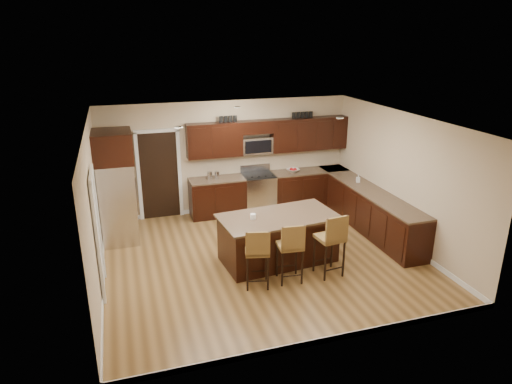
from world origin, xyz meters
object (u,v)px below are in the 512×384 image
object	(u,v)px
stool_left	(257,252)
stool_right	(332,238)
island	(278,240)
stool_mid	(291,246)
range	(258,192)
refrigerator	(116,186)

from	to	relation	value
stool_left	stool_right	bearing A→B (deg)	12.70
island	stool_right	xyz separation A→B (m)	(0.70, -0.85, 0.32)
stool_mid	range	bearing A→B (deg)	87.03
range	island	xyz separation A→B (m)	(-0.43, -2.61, -0.04)
stool_left	stool_right	size ratio (longest dim) A/B	0.92
range	refrigerator	size ratio (longest dim) A/B	0.47
island	stool_right	bearing A→B (deg)	-55.93
island	range	bearing A→B (deg)	75.14
stool_right	stool_mid	bearing A→B (deg)	172.84
stool_mid	stool_right	distance (m)	0.78
island	stool_left	distance (m)	1.11
stool_mid	refrigerator	bearing A→B (deg)	141.48
stool_left	refrigerator	distance (m)	3.50
island	stool_right	size ratio (longest dim) A/B	1.93
stool_mid	refrigerator	size ratio (longest dim) A/B	0.48
island	stool_mid	size ratio (longest dim) A/B	2.05
stool_left	stool_mid	distance (m)	0.61
stool_right	refrigerator	bearing A→B (deg)	136.25
range	stool_right	size ratio (longest dim) A/B	0.93
stool_left	refrigerator	size ratio (longest dim) A/B	0.47
stool_mid	island	bearing A→B (deg)	90.38
range	stool_mid	world-z (taller)	stool_mid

